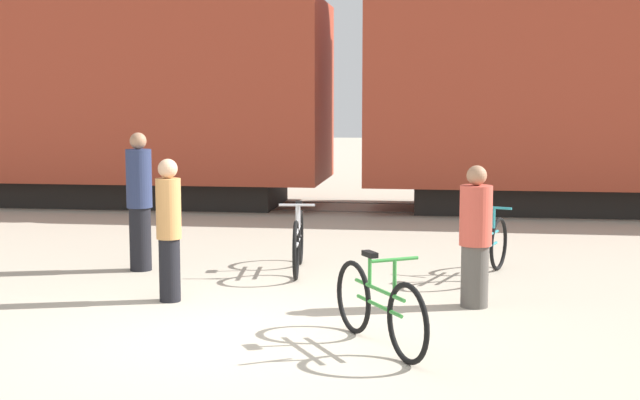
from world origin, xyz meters
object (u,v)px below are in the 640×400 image
object	(u,v)px
bicycle_teal	(487,248)
person_in_tan	(169,229)
bicycle_green	(379,307)
person_in_red	(475,237)
person_in_navy	(139,201)
freight_train	(347,63)
bicycle_silver	(298,242)

from	to	relation	value
bicycle_teal	person_in_tan	world-z (taller)	person_in_tan
bicycle_green	person_in_red	bearing A→B (deg)	61.86
person_in_red	person_in_navy	bearing A→B (deg)	65.45
person_in_red	person_in_navy	xyz separation A→B (m)	(-4.33, 1.48, 0.15)
bicycle_green	person_in_tan	distance (m)	2.94
freight_train	person_in_navy	size ratio (longest dim) A/B	28.32
freight_train	person_in_navy	world-z (taller)	freight_train
bicycle_green	person_in_navy	distance (m)	4.71
freight_train	bicycle_teal	bearing A→B (deg)	-69.65
freight_train	person_in_tan	bearing A→B (deg)	-96.96
bicycle_green	person_in_tan	world-z (taller)	person_in_tan
freight_train	bicycle_green	world-z (taller)	freight_train
person_in_red	person_in_tan	bearing A→B (deg)	87.68
bicycle_teal	bicycle_silver	xyz separation A→B (m)	(-2.44, 0.04, 0.02)
bicycle_silver	person_in_tan	distance (m)	2.24
freight_train	bicycle_teal	size ratio (longest dim) A/B	30.59
freight_train	bicycle_silver	size ratio (longest dim) A/B	28.89
bicycle_teal	bicycle_green	size ratio (longest dim) A/B	1.07
bicycle_silver	person_in_navy	distance (m)	2.16
person_in_red	freight_train	bearing A→B (deg)	9.69
person_in_red	bicycle_teal	bearing A→B (deg)	-12.92
bicycle_silver	person_in_red	world-z (taller)	person_in_red
bicycle_green	person_in_tan	size ratio (longest dim) A/B	0.98
person_in_navy	bicycle_teal	bearing A→B (deg)	-155.87
bicycle_teal	bicycle_green	world-z (taller)	bicycle_green
person_in_navy	person_in_tan	bearing A→B (deg)	141.16
bicycle_teal	bicycle_silver	bearing A→B (deg)	179.17
bicycle_teal	person_in_red	bearing A→B (deg)	-97.20
bicycle_green	person_in_tan	xyz separation A→B (m)	(-2.47, 1.53, 0.45)
bicycle_green	person_in_red	xyz separation A→B (m)	(0.93, 1.73, 0.40)
freight_train	person_in_tan	size ratio (longest dim) A/B	32.12
freight_train	bicycle_silver	xyz separation A→B (m)	(0.10, -6.82, -2.57)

